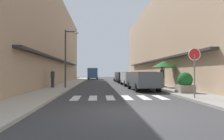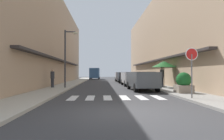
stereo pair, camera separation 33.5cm
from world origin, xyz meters
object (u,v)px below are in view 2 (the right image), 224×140
(parked_car_mid, at_px, (131,77))
(planter_midblock, at_px, (156,81))
(parked_car_near, at_px, (142,79))
(pedestrian_walking_near, at_px, (162,76))
(parked_car_far, at_px, (125,76))
(round_street_sign, at_px, (192,59))
(planter_corner, at_px, (184,83))
(parked_car_distant, at_px, (121,76))
(street_lamp, at_px, (67,52))
(cafe_umbrella, at_px, (164,64))
(pedestrian_walking_far, at_px, (52,78))
(planter_far, at_px, (143,78))
(delivery_van, at_px, (95,73))

(parked_car_mid, bearing_deg, planter_midblock, -57.93)
(parked_car_near, xyz_separation_m, pedestrian_walking_near, (2.15, 1.90, 0.15))
(parked_car_far, relative_size, round_street_sign, 1.73)
(parked_car_near, xyz_separation_m, planter_corner, (2.11, -3.03, -0.18))
(parked_car_near, relative_size, planter_midblock, 4.16)
(parked_car_distant, height_order, round_street_sign, round_street_sign)
(pedestrian_walking_near, bearing_deg, parked_car_near, -178.49)
(parked_car_mid, xyz_separation_m, round_street_sign, (1.38, -11.87, 1.15))
(parked_car_far, relative_size, planter_corner, 3.37)
(round_street_sign, height_order, street_lamp, street_lamp)
(street_lamp, xyz_separation_m, pedestrian_walking_near, (8.28, -0.10, -2.12))
(cafe_umbrella, bearing_deg, parked_car_distant, 98.56)
(pedestrian_walking_far, bearing_deg, planter_midblock, -116.35)
(parked_car_distant, distance_m, planter_far, 8.09)
(cafe_umbrella, bearing_deg, planter_corner, -93.08)
(parked_car_mid, height_order, pedestrian_walking_far, pedestrian_walking_far)
(planter_corner, height_order, planter_midblock, planter_corner)
(parked_car_near, distance_m, planter_far, 10.23)
(planter_midblock, bearing_deg, parked_car_far, 102.04)
(planter_corner, relative_size, planter_midblock, 1.22)
(cafe_umbrella, xyz_separation_m, pedestrian_walking_near, (-0.23, -0.12, -1.08))
(planter_corner, height_order, pedestrian_walking_near, pedestrian_walking_near)
(parked_car_distant, xyz_separation_m, pedestrian_walking_near, (2.15, -15.93, 0.15))
(planter_corner, bearing_deg, parked_car_far, 98.02)
(planter_corner, relative_size, planter_far, 1.10)
(parked_car_near, xyz_separation_m, round_street_sign, (1.38, -5.86, 1.15))
(parked_car_mid, distance_m, planter_corner, 9.29)
(parked_car_mid, xyz_separation_m, pedestrian_walking_near, (2.15, -4.11, 0.15))
(parked_car_near, bearing_deg, parked_car_far, 90.00)
(round_street_sign, bearing_deg, cafe_umbrella, 82.80)
(street_lamp, bearing_deg, parked_car_distant, 68.84)
(parked_car_far, bearing_deg, parked_car_near, -90.00)
(planter_far, relative_size, pedestrian_walking_far, 0.75)
(pedestrian_walking_near, bearing_deg, planter_far, 50.55)
(pedestrian_walking_far, bearing_deg, round_street_sign, -163.49)
(parked_car_near, bearing_deg, parked_car_mid, 90.00)
(delivery_van, distance_m, planter_midblock, 25.98)
(street_lamp, bearing_deg, delivery_van, 86.62)
(parked_car_near, distance_m, parked_car_distant, 17.83)
(street_lamp, xyz_separation_m, pedestrian_walking_far, (-1.31, 0.15, -2.24))
(planter_corner, xyz_separation_m, planter_far, (-0.03, 13.05, -0.05))
(parked_car_distant, relative_size, planter_far, 3.79)
(parked_car_mid, distance_m, delivery_van, 22.56)
(cafe_umbrella, distance_m, planter_midblock, 1.86)
(parked_car_near, distance_m, delivery_van, 28.47)
(parked_car_near, relative_size, pedestrian_walking_near, 2.47)
(parked_car_mid, distance_m, street_lamp, 7.67)
(parked_car_near, height_order, planter_midblock, parked_car_near)
(parked_car_far, relative_size, parked_car_distant, 0.98)
(delivery_van, height_order, planter_corner, delivery_van)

